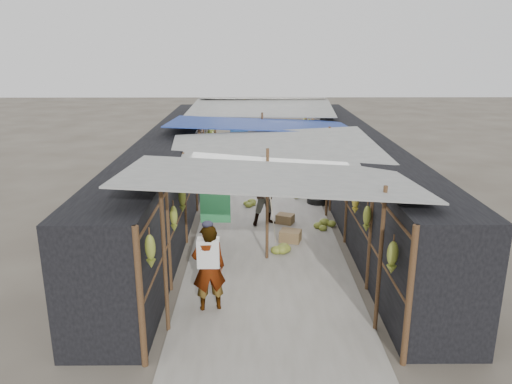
{
  "coord_description": "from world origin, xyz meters",
  "views": [
    {
      "loc": [
        -0.34,
        -7.65,
        4.76
      ],
      "look_at": [
        -0.24,
        4.23,
        1.25
      ],
      "focal_mm": 35.0,
      "sensor_mm": 36.0,
      "label": 1
    }
  ],
  "objects_px": {
    "black_basin": "(317,200)",
    "vendor_seated": "(309,169)",
    "crate_near": "(285,219)",
    "shopper_blue": "(268,193)",
    "vendor_elderly": "(209,268)"
  },
  "relations": [
    {
      "from": "crate_near",
      "to": "vendor_elderly",
      "type": "bearing_deg",
      "value": -86.81
    },
    {
      "from": "crate_near",
      "to": "black_basin",
      "type": "bearing_deg",
      "value": 81.88
    },
    {
      "from": "crate_near",
      "to": "vendor_seated",
      "type": "height_order",
      "value": "vendor_seated"
    },
    {
      "from": "black_basin",
      "to": "vendor_seated",
      "type": "relative_size",
      "value": 0.66
    },
    {
      "from": "shopper_blue",
      "to": "crate_near",
      "type": "bearing_deg",
      "value": -8.8
    },
    {
      "from": "black_basin",
      "to": "vendor_elderly",
      "type": "distance_m",
      "value": 7.12
    },
    {
      "from": "crate_near",
      "to": "vendor_seated",
      "type": "relative_size",
      "value": 0.45
    },
    {
      "from": "black_basin",
      "to": "vendor_elderly",
      "type": "relative_size",
      "value": 0.39
    },
    {
      "from": "black_basin",
      "to": "shopper_blue",
      "type": "height_order",
      "value": "shopper_blue"
    },
    {
      "from": "shopper_blue",
      "to": "vendor_seated",
      "type": "distance_m",
      "value": 4.69
    },
    {
      "from": "crate_near",
      "to": "black_basin",
      "type": "height_order",
      "value": "crate_near"
    },
    {
      "from": "crate_near",
      "to": "vendor_elderly",
      "type": "xyz_separation_m",
      "value": [
        -1.71,
        -4.65,
        0.71
      ]
    },
    {
      "from": "crate_near",
      "to": "black_basin",
      "type": "relative_size",
      "value": 0.68
    },
    {
      "from": "black_basin",
      "to": "vendor_seated",
      "type": "height_order",
      "value": "vendor_seated"
    },
    {
      "from": "crate_near",
      "to": "vendor_seated",
      "type": "xyz_separation_m",
      "value": [
        1.13,
        4.31,
        0.37
      ]
    }
  ]
}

